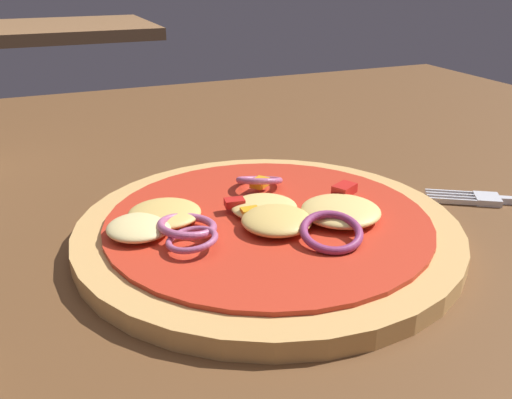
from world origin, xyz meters
name	(u,v)px	position (x,y,z in m)	size (l,w,h in m)	color
dining_table	(198,249)	(0.00, 0.00, 0.02)	(1.14, 0.94, 0.03)	brown
pizza	(266,227)	(0.04, -0.03, 0.04)	(0.25, 0.25, 0.03)	tan
background_table	(6,32)	(-0.12, 1.43, 0.02)	(0.80, 0.44, 0.03)	brown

